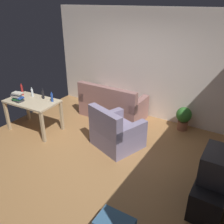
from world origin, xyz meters
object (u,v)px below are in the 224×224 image
potted_plant (184,117)px  bottle_blue (52,97)px  bottle_dark (43,94)px  book_stack (17,97)px  couch (112,106)px  desk (33,105)px  tv (217,165)px  armchair (116,133)px  bottle_clear (32,93)px  tv_stand (211,189)px  bottle_red (22,90)px

potted_plant → bottle_blue: bearing=-146.9°
bottle_dark → book_stack: bottle_dark is taller
couch → desk: size_ratio=1.34×
tv → armchair: size_ratio=0.53×
bottle_clear → book_stack: bearing=-99.3°
couch → bottle_dark: (-1.04, -1.33, 0.56)m
bottle_dark → tv_stand: bearing=-5.5°
couch → potted_plant: 1.82m
couch → potted_plant: bearing=-170.1°
couch → armchair: size_ratio=1.47×
bottle_dark → couch: bearing=51.9°
tv_stand → bottle_dark: (-3.87, 0.37, 0.63)m
potted_plant → armchair: armchair is taller
bottle_dark → bottle_blue: size_ratio=1.13×
tv_stand → desk: size_ratio=0.89×
potted_plant → bottle_blue: bottle_blue is taller
potted_plant → book_stack: size_ratio=2.11×
tv → bottle_red: bearing=86.5°
tv_stand → tv: bearing=-90.0°
tv → desk: tv is taller
desk → tv: bearing=-5.1°
tv_stand → bottle_red: (-4.47, 0.27, 0.64)m
desk → book_stack: book_stack is taller
tv → book_stack: book_stack is taller
bottle_red → bottle_dark: 0.61m
bottle_red → bottle_clear: size_ratio=1.24×
desk → bottle_clear: size_ratio=5.49×
potted_plant → book_stack: (-3.22, -2.05, 0.53)m
bottle_blue → desk: bearing=-155.7°
armchair → bottle_clear: bottle_clear is taller
desk → book_stack: bearing=-143.8°
bottle_blue → potted_plant: bearing=33.1°
bottle_red → bottle_blue: size_ratio=1.23×
couch → potted_plant: size_ratio=2.91×
potted_plant → bottle_red: bearing=-153.2°
couch → tv_stand: size_ratio=1.51×
potted_plant → bottle_blue: (-2.54, -1.66, 0.53)m
desk → bottle_red: bearing=162.1°
couch → tv: same height
bottle_dark → book_stack: (-0.38, -0.41, -0.01)m
tv_stand → book_stack: bearing=90.5°
potted_plant → bottle_clear: 3.62m
armchair → tv: bearing=-176.3°
potted_plant → armchair: (-1.00, -1.45, -0.01)m
tv → armchair: (-2.03, 0.56, -0.38)m
potted_plant → bottle_red: size_ratio=2.05×
bottle_clear → couch: bearing=45.1°
armchair → book_stack: 2.36m
couch → book_stack: book_stack is taller
potted_plant → book_stack: 3.86m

